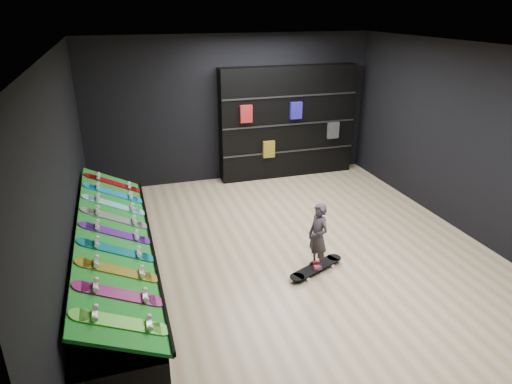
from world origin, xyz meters
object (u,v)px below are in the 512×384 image
object	(u,v)px
back_shelving	(287,122)
child	(317,248)
display_rack	(116,266)
floor_skateboard	(316,269)

from	to	relation	value
back_shelving	child	size ratio (longest dim) A/B	5.11
display_rack	floor_skateboard	bearing A→B (deg)	-12.11
back_shelving	child	distance (m)	4.11
back_shelving	child	bearing A→B (deg)	-104.71
floor_skateboard	child	xyz separation A→B (m)	(0.00, 0.00, 0.34)
floor_skateboard	child	world-z (taller)	child
display_rack	child	distance (m)	2.77
back_shelving	floor_skateboard	distance (m)	4.19
display_rack	child	world-z (taller)	child
display_rack	back_shelving	bearing A→B (deg)	41.70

